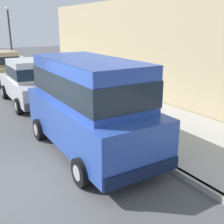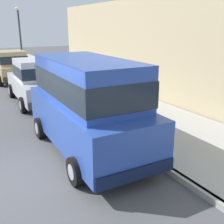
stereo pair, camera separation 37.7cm
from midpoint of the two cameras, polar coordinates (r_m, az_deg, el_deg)
The scene contains 10 objects.
ground_plane at distance 6.70m, azimuth -17.90°, elevation -13.10°, with size 80.00×80.00×0.00m, color #4C4C4F.
curb at distance 7.79m, azimuth 5.77°, elevation -7.17°, with size 0.16×64.00×0.14m, color gray.
sidewalk at distance 8.89m, azimuth 15.33°, elevation -4.55°, with size 3.60×64.00×0.14m, color #A8A59E.
car_blue_van at distance 7.28m, azimuth -3.71°, elevation 2.20°, with size 2.20×4.93×2.52m.
car_silver_sedan at distance 12.66m, azimuth -14.64°, elevation 6.36°, with size 2.11×4.64×1.92m.
car_tan_hatchback at distance 17.90m, azimuth -19.68°, elevation 9.03°, with size 2.02×3.84×1.88m.
dog_white at distance 9.55m, azimuth 6.78°, elevation -0.19°, with size 0.35×0.73×0.49m.
fire_hydrant at distance 11.92m, azimuth -6.02°, elevation 3.67°, with size 0.34×0.24×0.72m.
street_lamp at distance 21.36m, azimuth -18.13°, elevation 15.62°, with size 0.36×0.36×4.42m.
building_facade at distance 12.83m, azimuth 9.65°, elevation 12.66°, with size 0.50×20.00×4.56m, color tan.
Camera 2 is at (-0.80, -5.83, 3.32)m, focal length 43.94 mm.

